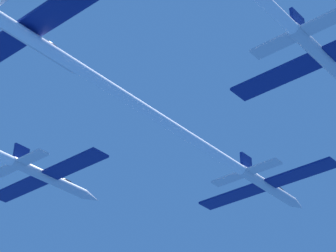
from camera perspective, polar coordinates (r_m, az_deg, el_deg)
name	(u,v)px	position (r m, az deg, el deg)	size (l,w,h in m)	color
jet_lead	(204,146)	(69.09, 3.16, -1.79)	(18.01, 48.45, 2.98)	silver
jet_right_wing	(265,2)	(52.53, 8.42, 10.65)	(18.01, 42.15, 2.98)	silver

